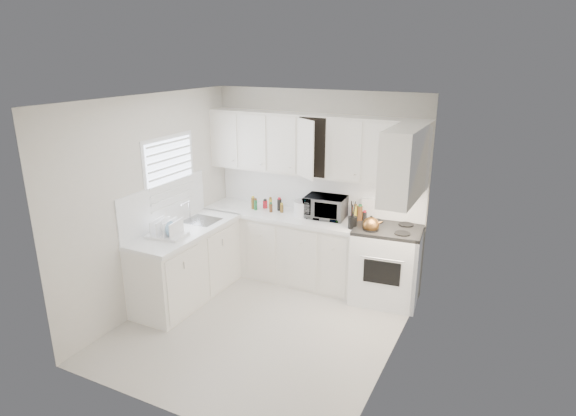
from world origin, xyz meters
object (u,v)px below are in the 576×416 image
Objects in this scene: tea_kettle at (371,224)px; rice_cooker at (303,207)px; dish_rack at (166,227)px; utensil_crock at (353,214)px; microwave at (326,205)px; stove at (387,254)px.

rice_cooker is (-1.00, 0.19, 0.02)m from tea_kettle.
utensil_crock is at bearing 25.74° from dish_rack.
microwave is 1.44× the size of utensil_crock.
utensil_crock is (0.76, -0.17, 0.06)m from rice_cooker.
stove reaches higher than rice_cooker.
tea_kettle is 1.02× the size of rice_cooker.
tea_kettle is 0.76m from microwave.
dish_rack is (-1.90, -1.25, -0.06)m from utensil_crock.
stove reaches higher than tea_kettle.
stove is 1.26m from rice_cooker.
microwave is 1.21× the size of dish_rack.
utensil_crock reaches higher than tea_kettle.
rice_cooker is at bearing 172.33° from stove.
utensil_crock is (0.46, -0.24, 0.01)m from microwave.
dish_rack is at bearing -162.60° from tea_kettle.
dish_rack reaches higher than tea_kettle.
utensil_crock is at bearing -168.24° from stove.
tea_kettle is 0.48× the size of microwave.
utensil_crock is at bearing -31.24° from rice_cooker.
dish_rack is (-1.14, -1.42, -0.00)m from rice_cooker.
utensil_crock is (-0.24, 0.02, 0.08)m from tea_kettle.
stove is 4.99× the size of tea_kettle.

